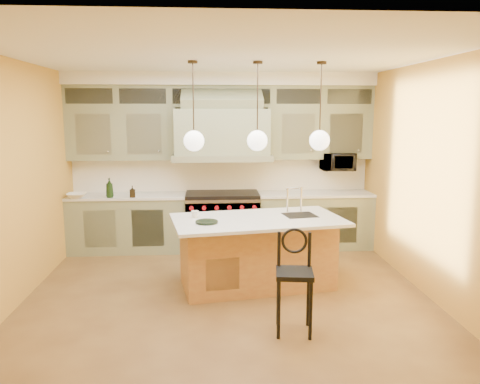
{
  "coord_description": "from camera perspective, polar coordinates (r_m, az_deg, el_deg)",
  "views": [
    {
      "loc": [
        -0.21,
        -5.47,
        2.29
      ],
      "look_at": [
        0.2,
        0.7,
        1.22
      ],
      "focal_mm": 35.0,
      "sensor_mm": 36.0,
      "label": 1
    }
  ],
  "objects": [
    {
      "name": "floor",
      "position": [
        5.93,
        -1.49,
        -12.87
      ],
      "size": [
        5.0,
        5.0,
        0.0
      ],
      "primitive_type": "plane",
      "color": "brown",
      "rests_on": "ground"
    },
    {
      "name": "ceiling",
      "position": [
        5.51,
        -1.63,
        16.2
      ],
      "size": [
        5.0,
        5.0,
        0.0
      ],
      "primitive_type": "plane",
      "rotation": [
        3.14,
        0.0,
        0.0
      ],
      "color": "white",
      "rests_on": "wall_back"
    },
    {
      "name": "wall_back",
      "position": [
        8.01,
        -2.27,
        3.81
      ],
      "size": [
        5.0,
        0.0,
        5.0
      ],
      "primitive_type": "plane",
      "rotation": [
        1.57,
        0.0,
        0.0
      ],
      "color": "gold",
      "rests_on": "ground"
    },
    {
      "name": "wall_front",
      "position": [
        3.09,
        0.29,
        -5.88
      ],
      "size": [
        5.0,
        0.0,
        5.0
      ],
      "primitive_type": "plane",
      "rotation": [
        -1.57,
        0.0,
        0.0
      ],
      "color": "gold",
      "rests_on": "ground"
    },
    {
      "name": "wall_left",
      "position": [
        5.99,
        -26.23,
        0.76
      ],
      "size": [
        0.0,
        5.0,
        5.0
      ],
      "primitive_type": "plane",
      "rotation": [
        1.57,
        0.0,
        1.57
      ],
      "color": "gold",
      "rests_on": "ground"
    },
    {
      "name": "wall_right",
      "position": [
        6.16,
        22.37,
        1.26
      ],
      "size": [
        0.0,
        5.0,
        5.0
      ],
      "primitive_type": "plane",
      "rotation": [
        1.57,
        0.0,
        -1.57
      ],
      "color": "gold",
      "rests_on": "ground"
    },
    {
      "name": "back_cabinetry",
      "position": [
        7.75,
        -2.21,
        3.45
      ],
      "size": [
        5.0,
        0.77,
        2.9
      ],
      "color": "gray",
      "rests_on": "floor"
    },
    {
      "name": "range",
      "position": [
        7.82,
        -2.15,
        -3.51
      ],
      "size": [
        1.2,
        0.74,
        0.96
      ],
      "color": "silver",
      "rests_on": "floor"
    },
    {
      "name": "kitchen_island",
      "position": [
        6.22,
        2.09,
        -7.15
      ],
      "size": [
        2.34,
        1.51,
        1.35
      ],
      "rotation": [
        0.0,
        0.0,
        0.17
      ],
      "color": "#9F6138",
      "rests_on": "floor"
    },
    {
      "name": "counter_stool",
      "position": [
        4.95,
        6.64,
        -10.04
      ],
      "size": [
        0.42,
        0.42,
        1.08
      ],
      "rotation": [
        0.0,
        0.0,
        -0.13
      ],
      "color": "black",
      "rests_on": "floor"
    },
    {
      "name": "microwave",
      "position": [
        8.06,
        11.81,
        3.64
      ],
      "size": [
        0.54,
        0.37,
        0.3
      ],
      "primitive_type": "imported",
      "color": "black",
      "rests_on": "back_cabinetry"
    },
    {
      "name": "oil_bottle_a",
      "position": [
        7.65,
        -15.62,
        0.49
      ],
      "size": [
        0.12,
        0.12,
        0.31
      ],
      "primitive_type": "imported",
      "rotation": [
        0.0,
        0.0,
        -0.03
      ],
      "color": "black",
      "rests_on": "back_cabinetry"
    },
    {
      "name": "oil_bottle_b",
      "position": [
        7.6,
        -12.98,
        0.05
      ],
      "size": [
        0.09,
        0.09,
        0.18
      ],
      "primitive_type": "imported",
      "rotation": [
        0.0,
        0.0,
        0.09
      ],
      "color": "black",
      "rests_on": "back_cabinetry"
    },
    {
      "name": "fruit_bowl",
      "position": [
        7.8,
        -19.27,
        -0.41
      ],
      "size": [
        0.33,
        0.33,
        0.08
      ],
      "primitive_type": "imported",
      "rotation": [
        0.0,
        0.0,
        0.07
      ],
      "color": "white",
      "rests_on": "back_cabinetry"
    },
    {
      "name": "cup",
      "position": [
        6.11,
        -5.52,
        -2.72
      ],
      "size": [
        0.1,
        0.1,
        0.09
      ],
      "primitive_type": "imported",
      "rotation": [
        0.0,
        0.0,
        -0.02
      ],
      "color": "white",
      "rests_on": "kitchen_island"
    },
    {
      "name": "pendant_left",
      "position": [
        5.93,
        -5.64,
        6.5
      ],
      "size": [
        0.26,
        0.26,
        1.11
      ],
      "color": "#2D2319",
      "rests_on": "ceiling"
    },
    {
      "name": "pendant_center",
      "position": [
        5.96,
        2.12,
        6.56
      ],
      "size": [
        0.26,
        0.26,
        1.11
      ],
      "color": "#2D2319",
      "rests_on": "ceiling"
    },
    {
      "name": "pendant_right",
      "position": [
        6.09,
        9.67,
        6.5
      ],
      "size": [
        0.26,
        0.26,
        1.11
      ],
      "color": "#2D2319",
      "rests_on": "ceiling"
    }
  ]
}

